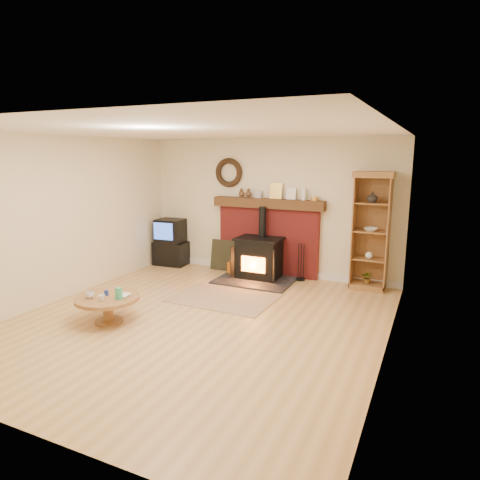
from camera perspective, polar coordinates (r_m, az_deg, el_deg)
The scene contains 11 objects.
ground at distance 6.17m, azimuth -5.52°, elevation -10.66°, with size 5.50×5.50×0.00m, color tan.
room_shell at distance 5.84m, azimuth -5.53°, elevation 5.49°, with size 5.02×5.52×2.61m.
chimney_breast at distance 8.27m, azimuth 3.75°, elevation 0.86°, with size 2.20×0.22×1.78m.
wood_stove at distance 8.01m, azimuth 2.50°, elevation -2.53°, with size 1.40×1.00×1.34m.
area_rug at distance 7.03m, azimuth -2.25°, elevation -7.76°, with size 1.63×1.12×0.01m, color brown.
tv_unit at distance 9.13m, azimuth -9.22°, elevation -0.40°, with size 0.69×0.51×0.97m.
curio_cabinet at distance 7.65m, azimuth 17.07°, elevation 1.13°, with size 0.65×0.47×2.03m.
firelog_box at distance 8.37m, azimuth -0.21°, elevation -3.77°, with size 0.38×0.24×0.24m, color gold.
leaning_painting at distance 8.63m, azimuth -2.31°, elevation -2.01°, with size 0.51×0.03×0.62m, color black.
fire_tools at distance 8.03m, azimuth 8.09°, elevation -4.43°, with size 0.16×0.16×0.70m.
coffee_table at distance 6.26m, azimuth -17.26°, elevation -7.82°, with size 0.88×0.88×0.54m.
Camera 1 is at (2.92, -4.91, 2.32)m, focal length 32.00 mm.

